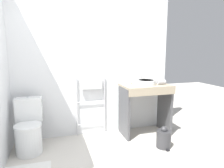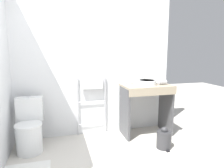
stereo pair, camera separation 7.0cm
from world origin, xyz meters
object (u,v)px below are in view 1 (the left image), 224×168
object	(u,v)px
sink_basin	(146,82)
trash_bin	(164,138)
hair_dryer	(161,82)
cup_near_wall	(124,81)
cup_near_edge	(129,82)
towel_radiator	(91,93)
toilet	(29,130)

from	to	relation	value
sink_basin	trash_bin	size ratio (longest dim) A/B	0.97
trash_bin	hair_dryer	bearing A→B (deg)	66.68
hair_dryer	cup_near_wall	bearing A→B (deg)	161.35
cup_near_wall	cup_near_edge	world-z (taller)	cup_near_wall
trash_bin	sink_basin	bearing A→B (deg)	95.95
hair_dryer	trash_bin	world-z (taller)	hair_dryer
towel_radiator	cup_near_wall	bearing A→B (deg)	-6.36
toilet	trash_bin	size ratio (longest dim) A/B	2.30
towel_radiator	trash_bin	size ratio (longest dim) A/B	3.05
sink_basin	trash_bin	distance (m)	0.96
toilet	cup_near_wall	bearing A→B (deg)	9.71
towel_radiator	cup_near_edge	world-z (taller)	towel_radiator
cup_near_wall	trash_bin	bearing A→B (deg)	-62.41
toilet	towel_radiator	distance (m)	1.13
cup_near_wall	hair_dryer	world-z (taller)	cup_near_wall
cup_near_wall	cup_near_edge	distance (m)	0.09
toilet	hair_dryer	xyz separation A→B (m)	(2.19, 0.06, 0.61)
toilet	sink_basin	bearing A→B (deg)	2.12
towel_radiator	hair_dryer	world-z (taller)	towel_radiator
trash_bin	towel_radiator	bearing A→B (deg)	140.18
towel_radiator	hair_dryer	distance (m)	1.24
towel_radiator	sink_basin	world-z (taller)	towel_radiator
sink_basin	hair_dryer	size ratio (longest dim) A/B	1.77
toilet	cup_near_wall	world-z (taller)	cup_near_wall
toilet	towel_radiator	xyz separation A→B (m)	(0.99, 0.33, 0.43)
cup_near_edge	trash_bin	size ratio (longest dim) A/B	0.25
toilet	towel_radiator	size ratio (longest dim) A/B	0.75
toilet	hair_dryer	distance (m)	2.27
cup_near_wall	hair_dryer	distance (m)	0.65
toilet	sink_basin	world-z (taller)	sink_basin
toilet	trash_bin	xyz separation A→B (m)	(1.96, -0.47, -0.19)
toilet	hair_dryer	bearing A→B (deg)	1.57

